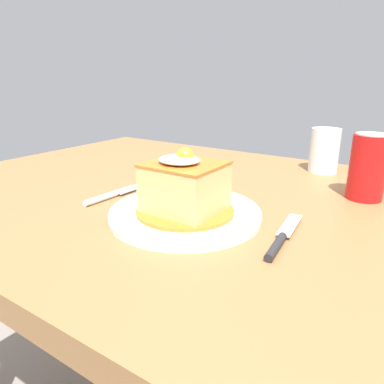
{
  "coord_description": "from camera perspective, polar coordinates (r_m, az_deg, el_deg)",
  "views": [
    {
      "loc": [
        0.33,
        -0.58,
        0.97
      ],
      "look_at": [
        0.01,
        -0.1,
        0.79
      ],
      "focal_mm": 33.83,
      "sensor_mm": 36.0,
      "label": 1
    }
  ],
  "objects": [
    {
      "name": "dining_table",
      "position": [
        0.75,
        3.62,
        -8.86
      ],
      "size": [
        1.28,
        0.83,
        0.75
      ],
      "color": "olive",
      "rests_on": "ground_plane"
    },
    {
      "name": "main_plate",
      "position": [
        0.59,
        -1.08,
        -3.33
      ],
      "size": [
        0.25,
        0.25,
        0.02
      ],
      "color": "white",
      "rests_on": "dining_table"
    },
    {
      "name": "sandwich_meal",
      "position": [
        0.58,
        -1.14,
        0.63
      ],
      "size": [
        0.16,
        0.16,
        0.11
      ],
      "color": "#C66B23",
      "rests_on": "main_plate"
    },
    {
      "name": "fork",
      "position": [
        0.71,
        -12.88,
        -0.54
      ],
      "size": [
        0.02,
        0.14,
        0.01
      ],
      "color": "silver",
      "rests_on": "dining_table"
    },
    {
      "name": "knife",
      "position": [
        0.52,
        13.75,
        -7.33
      ],
      "size": [
        0.03,
        0.17,
        0.01
      ],
      "color": "#262628",
      "rests_on": "dining_table"
    },
    {
      "name": "soda_can",
      "position": [
        0.75,
        25.98,
        3.55
      ],
      "size": [
        0.07,
        0.07,
        0.12
      ],
      "color": "red",
      "rests_on": "dining_table"
    },
    {
      "name": "drinking_glass",
      "position": [
        0.93,
        20.1,
        5.74
      ],
      "size": [
        0.07,
        0.07,
        0.1
      ],
      "color": "gold",
      "rests_on": "dining_table"
    }
  ]
}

